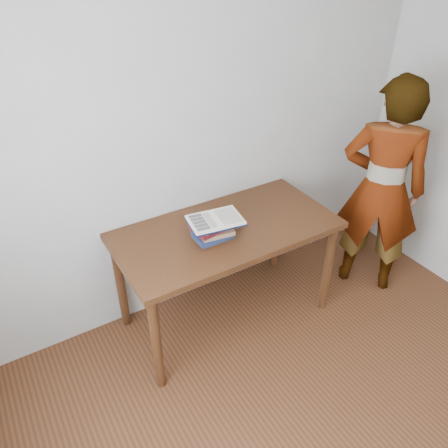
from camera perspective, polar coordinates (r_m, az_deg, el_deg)
room_shell at (r=1.49m, az=25.75°, el=0.11°), size 3.54×3.54×2.62m
desk at (r=2.88m, az=0.34°, el=-2.12°), size 1.45×0.73×0.78m
book_stack at (r=2.70m, az=-1.46°, el=-0.68°), size 0.26×0.20×0.13m
open_book at (r=2.64m, az=-1.13°, el=0.49°), size 0.36×0.27×0.03m
reader at (r=3.35m, az=19.86°, el=4.21°), size 0.70×0.72×1.66m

